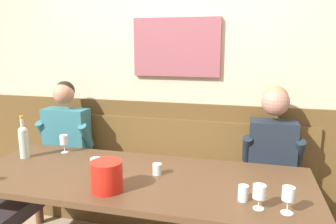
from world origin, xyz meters
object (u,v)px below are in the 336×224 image
wall_bench (164,192)px  wine_glass_left_end (288,195)px  person_left_seat (43,165)px  person_center_left_seat (274,183)px  wine_glass_by_bottle (259,193)px  water_tumbler_right (157,169)px  wine_bottle_green_tall (24,141)px  wine_glass_right_end (96,164)px  dining_table (137,185)px  ice_bucket (107,176)px  wine_glass_center_front (64,141)px  water_tumbler_left (243,193)px

wall_bench → wine_glass_left_end: size_ratio=17.75×
person_left_seat → wine_glass_left_end: 2.03m
person_center_left_seat → wine_glass_by_bottle: person_center_left_seat is taller
wall_bench → person_left_seat: person_left_seat is taller
water_tumbler_right → wine_glass_by_bottle: bearing=-25.4°
wine_bottle_green_tall → wine_glass_right_end: size_ratio=2.66×
dining_table → person_center_left_seat: bearing=20.8°
ice_bucket → wine_glass_center_front: 0.86m
person_center_left_seat → water_tumbler_left: person_center_left_seat is taller
wine_glass_left_end → wine_glass_center_front: size_ratio=0.99×
wine_glass_center_front → water_tumbler_left: 1.55m
person_left_seat → person_center_left_seat: bearing=1.0°
wall_bench → dining_table: (0.00, -0.73, 0.39)m
person_left_seat → wine_glass_right_end: 0.84m
wine_glass_left_end → water_tumbler_left: size_ratio=1.63×
person_center_left_seat → dining_table: bearing=-159.2°
ice_bucket → wine_glass_center_front: ice_bucket is taller
wine_glass_right_end → water_tumbler_left: wine_glass_right_end is taller
wine_glass_by_bottle → water_tumbler_right: wine_glass_by_bottle is taller
person_center_left_seat → wine_glass_right_end: 1.28m
person_left_seat → ice_bucket: bearing=-33.4°
person_left_seat → wine_glass_left_end: size_ratio=8.93×
water_tumbler_right → wall_bench: bearing=100.9°
wall_bench → wine_glass_right_end: (-0.27, -0.80, 0.55)m
dining_table → wine_glass_right_end: bearing=-165.6°
ice_bucket → water_tumbler_left: 0.82m
dining_table → person_left_seat: 1.03m
wall_bench → wine_bottle_green_tall: wine_bottle_green_tall is taller
dining_table → water_tumbler_right: (0.13, 0.06, 0.11)m
wine_bottle_green_tall → wine_glass_left_end: wine_bottle_green_tall is taller
wall_bench → wine_glass_center_front: wall_bench is taller
wall_bench → wine_glass_center_front: 1.03m
dining_table → person_center_left_seat: (0.93, 0.35, -0.03)m
ice_bucket → wine_glass_by_bottle: ice_bucket is taller
water_tumbler_right → person_left_seat: bearing=166.8°
wine_glass_right_end → water_tumbler_right: 0.42m
person_center_left_seat → wall_bench: bearing=158.0°
wine_glass_left_end → wine_glass_center_front: bearing=161.2°
wine_glass_right_end → wine_glass_left_end: wine_glass_left_end is taller
person_left_seat → wine_glass_center_front: size_ratio=8.83×
wine_bottle_green_tall → wine_glass_left_end: size_ratio=2.28×
person_left_seat → wine_bottle_green_tall: (-0.01, -0.20, 0.28)m
wine_bottle_green_tall → water_tumbler_right: wine_bottle_green_tall is taller
ice_bucket → wine_glass_center_front: bearing=139.0°
person_left_seat → water_tumbler_right: (1.11, -0.26, 0.17)m
water_tumbler_left → wine_glass_left_end: bearing=-20.6°
water_tumbler_left → person_center_left_seat: bearing=68.5°
wine_bottle_green_tall → wall_bench: bearing=31.4°
person_left_seat → dining_table: bearing=-18.1°
person_left_seat → ice_bucket: person_left_seat is taller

